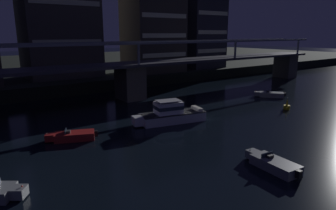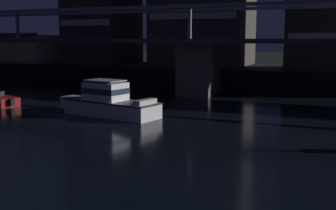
{
  "view_description": "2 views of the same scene",
  "coord_description": "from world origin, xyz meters",
  "px_view_note": "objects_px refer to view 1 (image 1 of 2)",
  "views": [
    {
      "loc": [
        -23.58,
        -5.69,
        10.71
      ],
      "look_at": [
        -1.55,
        24.73,
        1.68
      ],
      "focal_mm": 32.05,
      "sensor_mm": 36.0,
      "label": 1
    },
    {
      "loc": [
        14.68,
        -5.9,
        5.95
      ],
      "look_at": [
        3.32,
        21.11,
        1.42
      ],
      "focal_mm": 45.55,
      "sensor_mm": 36.0,
      "label": 2
    }
  ],
  "objects_px": {
    "tower_central": "(153,25)",
    "speedboat_near_right": "(270,94)",
    "speedboat_mid_center": "(72,136)",
    "speedboat_near_center": "(273,164)",
    "tower_east_tall": "(197,23)",
    "channel_buoy": "(287,106)",
    "cabin_cruiser_near_left": "(170,114)",
    "river_bridge": "(130,72)"
  },
  "relations": [
    {
      "from": "speedboat_mid_center",
      "to": "tower_east_tall",
      "type": "bearing_deg",
      "value": 34.74
    },
    {
      "from": "river_bridge",
      "to": "speedboat_near_center",
      "type": "xyz_separation_m",
      "value": [
        -3.5,
        -29.95,
        -4.09
      ]
    },
    {
      "from": "tower_east_tall",
      "to": "river_bridge",
      "type": "bearing_deg",
      "value": -150.72
    },
    {
      "from": "cabin_cruiser_near_left",
      "to": "speedboat_mid_center",
      "type": "xyz_separation_m",
      "value": [
        -11.89,
        0.84,
        -0.64
      ]
    },
    {
      "from": "tower_east_tall",
      "to": "speedboat_mid_center",
      "type": "bearing_deg",
      "value": -145.26
    },
    {
      "from": "cabin_cruiser_near_left",
      "to": "channel_buoy",
      "type": "height_order",
      "value": "cabin_cruiser_near_left"
    },
    {
      "from": "tower_central",
      "to": "channel_buoy",
      "type": "relative_size",
      "value": 11.74
    },
    {
      "from": "tower_central",
      "to": "speedboat_near_right",
      "type": "xyz_separation_m",
      "value": [
        6.82,
        -26.18,
        -11.96
      ]
    },
    {
      "from": "cabin_cruiser_near_left",
      "to": "speedboat_mid_center",
      "type": "height_order",
      "value": "cabin_cruiser_near_left"
    },
    {
      "from": "channel_buoy",
      "to": "tower_central",
      "type": "bearing_deg",
      "value": 92.3
    },
    {
      "from": "speedboat_mid_center",
      "to": "channel_buoy",
      "type": "bearing_deg",
      "value": -10.61
    },
    {
      "from": "speedboat_near_right",
      "to": "cabin_cruiser_near_left",
      "type": "bearing_deg",
      "value": -174.7
    },
    {
      "from": "speedboat_near_right",
      "to": "speedboat_mid_center",
      "type": "xyz_separation_m",
      "value": [
        -34.83,
        -1.29,
        0.0
      ]
    },
    {
      "from": "tower_east_tall",
      "to": "cabin_cruiser_near_left",
      "type": "xyz_separation_m",
      "value": [
        -30.83,
        -30.47,
        -12.22
      ]
    },
    {
      "from": "tower_central",
      "to": "speedboat_mid_center",
      "type": "relative_size",
      "value": 4.09
    },
    {
      "from": "tower_east_tall",
      "to": "speedboat_near_right",
      "type": "distance_m",
      "value": 32.11
    },
    {
      "from": "river_bridge",
      "to": "cabin_cruiser_near_left",
      "type": "distance_m",
      "value": 15.22
    },
    {
      "from": "tower_east_tall",
      "to": "speedboat_near_right",
      "type": "height_order",
      "value": "tower_east_tall"
    },
    {
      "from": "tower_central",
      "to": "cabin_cruiser_near_left",
      "type": "xyz_separation_m",
      "value": [
        -16.11,
        -28.31,
        -11.33
      ]
    },
    {
      "from": "tower_east_tall",
      "to": "speedboat_near_right",
      "type": "relative_size",
      "value": 4.92
    },
    {
      "from": "speedboat_near_right",
      "to": "speedboat_mid_center",
      "type": "relative_size",
      "value": 0.9
    },
    {
      "from": "river_bridge",
      "to": "speedboat_near_center",
      "type": "height_order",
      "value": "river_bridge"
    },
    {
      "from": "cabin_cruiser_near_left",
      "to": "speedboat_near_center",
      "type": "relative_size",
      "value": 1.79
    },
    {
      "from": "tower_central",
      "to": "channel_buoy",
      "type": "bearing_deg",
      "value": -87.7
    },
    {
      "from": "river_bridge",
      "to": "speedboat_near_right",
      "type": "bearing_deg",
      "value": -31.45
    },
    {
      "from": "river_bridge",
      "to": "cabin_cruiser_near_left",
      "type": "bearing_deg",
      "value": -99.86
    },
    {
      "from": "cabin_cruiser_near_left",
      "to": "channel_buoy",
      "type": "xyz_separation_m",
      "value": [
        17.43,
        -4.65,
        -0.57
      ]
    },
    {
      "from": "speedboat_near_right",
      "to": "channel_buoy",
      "type": "bearing_deg",
      "value": -129.05
    },
    {
      "from": "river_bridge",
      "to": "tower_central",
      "type": "bearing_deg",
      "value": 45.26
    },
    {
      "from": "tower_central",
      "to": "tower_east_tall",
      "type": "relative_size",
      "value": 0.92
    },
    {
      "from": "speedboat_mid_center",
      "to": "speedboat_near_center",
      "type": "bearing_deg",
      "value": -55.99
    },
    {
      "from": "tower_east_tall",
      "to": "speedboat_near_right",
      "type": "xyz_separation_m",
      "value": [
        -7.9,
        -28.34,
        -12.86
      ]
    },
    {
      "from": "channel_buoy",
      "to": "river_bridge",
      "type": "bearing_deg",
      "value": 127.73
    },
    {
      "from": "river_bridge",
      "to": "tower_central",
      "type": "height_order",
      "value": "tower_central"
    },
    {
      "from": "speedboat_mid_center",
      "to": "tower_central",
      "type": "bearing_deg",
      "value": 44.44
    },
    {
      "from": "tower_east_tall",
      "to": "speedboat_near_center",
      "type": "relative_size",
      "value": 4.29
    },
    {
      "from": "speedboat_mid_center",
      "to": "speedboat_near_right",
      "type": "bearing_deg",
      "value": 2.12
    },
    {
      "from": "cabin_cruiser_near_left",
      "to": "tower_central",
      "type": "bearing_deg",
      "value": 60.35
    },
    {
      "from": "river_bridge",
      "to": "channel_buoy",
      "type": "relative_size",
      "value": 52.87
    },
    {
      "from": "tower_east_tall",
      "to": "cabin_cruiser_near_left",
      "type": "height_order",
      "value": "tower_east_tall"
    },
    {
      "from": "speedboat_near_right",
      "to": "speedboat_mid_center",
      "type": "bearing_deg",
      "value": -177.88
    },
    {
      "from": "speedboat_near_center",
      "to": "speedboat_mid_center",
      "type": "distance_m",
      "value": 19.53
    }
  ]
}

